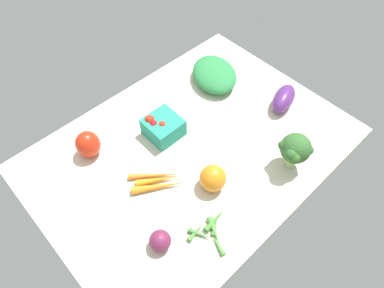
{
  "coord_description": "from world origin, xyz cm",
  "views": [
    {
      "loc": [
        -47.42,
        -50.39,
        96.86
      ],
      "look_at": [
        0.0,
        0.0,
        4.0
      ],
      "focal_mm": 32.41,
      "sensor_mm": 36.0,
      "label": 1
    }
  ],
  "objects_px": {
    "broccoli_head": "(295,150)",
    "berry_basket": "(162,127)",
    "red_onion_center": "(160,241)",
    "carrot_bunch": "(158,181)",
    "leafy_greens_clump": "(214,74)",
    "bell_pepper_orange": "(213,178)",
    "eggplant": "(284,99)",
    "bell_pepper_red": "(88,144)",
    "okra_pile": "(211,230)"
  },
  "relations": [
    {
      "from": "broccoli_head",
      "to": "bell_pepper_orange",
      "type": "relative_size",
      "value": 1.55
    },
    {
      "from": "bell_pepper_orange",
      "to": "bell_pepper_red",
      "type": "xyz_separation_m",
      "value": [
        -0.21,
        0.37,
        0.0
      ]
    },
    {
      "from": "bell_pepper_red",
      "to": "red_onion_center",
      "type": "xyz_separation_m",
      "value": [
        -0.03,
        -0.4,
        -0.02
      ]
    },
    {
      "from": "eggplant",
      "to": "bell_pepper_red",
      "type": "bearing_deg",
      "value": 136.48
    },
    {
      "from": "okra_pile",
      "to": "berry_basket",
      "type": "height_order",
      "value": "berry_basket"
    },
    {
      "from": "bell_pepper_red",
      "to": "leafy_greens_clump",
      "type": "xyz_separation_m",
      "value": [
        0.55,
        -0.04,
        -0.01
      ]
    },
    {
      "from": "broccoli_head",
      "to": "bell_pepper_orange",
      "type": "distance_m",
      "value": 0.27
    },
    {
      "from": "carrot_bunch",
      "to": "berry_basket",
      "type": "bearing_deg",
      "value": 45.12
    },
    {
      "from": "leafy_greens_clump",
      "to": "eggplant",
      "type": "bearing_deg",
      "value": -71.38
    },
    {
      "from": "bell_pepper_orange",
      "to": "red_onion_center",
      "type": "height_order",
      "value": "bell_pepper_orange"
    },
    {
      "from": "bell_pepper_orange",
      "to": "carrot_bunch",
      "type": "bearing_deg",
      "value": 134.24
    },
    {
      "from": "bell_pepper_orange",
      "to": "berry_basket",
      "type": "distance_m",
      "value": 0.26
    },
    {
      "from": "bell_pepper_red",
      "to": "carrot_bunch",
      "type": "bearing_deg",
      "value": -70.27
    },
    {
      "from": "bell_pepper_orange",
      "to": "carrot_bunch",
      "type": "distance_m",
      "value": 0.17
    },
    {
      "from": "broccoli_head",
      "to": "leafy_greens_clump",
      "type": "bearing_deg",
      "value": 76.73
    },
    {
      "from": "leafy_greens_clump",
      "to": "red_onion_center",
      "type": "bearing_deg",
      "value": -147.93
    },
    {
      "from": "bell_pepper_orange",
      "to": "leafy_greens_clump",
      "type": "xyz_separation_m",
      "value": [
        0.34,
        0.33,
        -0.01
      ]
    },
    {
      "from": "broccoli_head",
      "to": "bell_pepper_red",
      "type": "xyz_separation_m",
      "value": [
        -0.44,
        0.48,
        -0.04
      ]
    },
    {
      "from": "okra_pile",
      "to": "berry_basket",
      "type": "bearing_deg",
      "value": 70.21
    },
    {
      "from": "red_onion_center",
      "to": "bell_pepper_orange",
      "type": "bearing_deg",
      "value": 8.52
    },
    {
      "from": "broccoli_head",
      "to": "leafy_greens_clump",
      "type": "relative_size",
      "value": 0.63
    },
    {
      "from": "red_onion_center",
      "to": "carrot_bunch",
      "type": "relative_size",
      "value": 0.35
    },
    {
      "from": "okra_pile",
      "to": "bell_pepper_red",
      "type": "height_order",
      "value": "bell_pepper_red"
    },
    {
      "from": "red_onion_center",
      "to": "carrot_bunch",
      "type": "distance_m",
      "value": 0.2
    },
    {
      "from": "bell_pepper_orange",
      "to": "berry_basket",
      "type": "bearing_deg",
      "value": 85.18
    },
    {
      "from": "carrot_bunch",
      "to": "broccoli_head",
      "type": "bearing_deg",
      "value": -33.98
    },
    {
      "from": "leafy_greens_clump",
      "to": "carrot_bunch",
      "type": "distance_m",
      "value": 0.51
    },
    {
      "from": "berry_basket",
      "to": "leafy_greens_clump",
      "type": "relative_size",
      "value": 0.53
    },
    {
      "from": "berry_basket",
      "to": "okra_pile",
      "type": "bearing_deg",
      "value": -109.79
    },
    {
      "from": "okra_pile",
      "to": "carrot_bunch",
      "type": "relative_size",
      "value": 0.83
    },
    {
      "from": "bell_pepper_orange",
      "to": "berry_basket",
      "type": "xyz_separation_m",
      "value": [
        0.02,
        0.26,
        -0.01
      ]
    },
    {
      "from": "broccoli_head",
      "to": "bell_pepper_red",
      "type": "bearing_deg",
      "value": 132.53
    },
    {
      "from": "eggplant",
      "to": "bell_pepper_orange",
      "type": "height_order",
      "value": "bell_pepper_orange"
    },
    {
      "from": "eggplant",
      "to": "red_onion_center",
      "type": "distance_m",
      "value": 0.68
    },
    {
      "from": "bell_pepper_red",
      "to": "carrot_bunch",
      "type": "height_order",
      "value": "bell_pepper_red"
    },
    {
      "from": "broccoli_head",
      "to": "eggplant",
      "type": "distance_m",
      "value": 0.27
    },
    {
      "from": "okra_pile",
      "to": "carrot_bunch",
      "type": "xyz_separation_m",
      "value": [
        -0.01,
        0.22,
        0.0
      ]
    },
    {
      "from": "berry_basket",
      "to": "bell_pepper_red",
      "type": "distance_m",
      "value": 0.25
    },
    {
      "from": "broccoli_head",
      "to": "berry_basket",
      "type": "bearing_deg",
      "value": 119.39
    },
    {
      "from": "bell_pepper_red",
      "to": "berry_basket",
      "type": "bearing_deg",
      "value": -24.0
    },
    {
      "from": "leafy_greens_clump",
      "to": "red_onion_center",
      "type": "relative_size",
      "value": 3.48
    },
    {
      "from": "broccoli_head",
      "to": "leafy_greens_clump",
      "type": "xyz_separation_m",
      "value": [
        0.11,
        0.45,
        -0.05
      ]
    },
    {
      "from": "bell_pepper_red",
      "to": "bell_pepper_orange",
      "type": "bearing_deg",
      "value": -60.57
    },
    {
      "from": "berry_basket",
      "to": "red_onion_center",
      "type": "xyz_separation_m",
      "value": [
        -0.26,
        -0.3,
        -0.01
      ]
    },
    {
      "from": "eggplant",
      "to": "carrot_bunch",
      "type": "height_order",
      "value": "eggplant"
    },
    {
      "from": "berry_basket",
      "to": "carrot_bunch",
      "type": "height_order",
      "value": "berry_basket"
    },
    {
      "from": "berry_basket",
      "to": "carrot_bunch",
      "type": "distance_m",
      "value": 0.2
    },
    {
      "from": "leafy_greens_clump",
      "to": "bell_pepper_orange",
      "type": "bearing_deg",
      "value": -136.12
    },
    {
      "from": "broccoli_head",
      "to": "carrot_bunch",
      "type": "bearing_deg",
      "value": 146.02
    },
    {
      "from": "okra_pile",
      "to": "berry_basket",
      "type": "xyz_separation_m",
      "value": [
        0.13,
        0.37,
        0.03
      ]
    }
  ]
}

